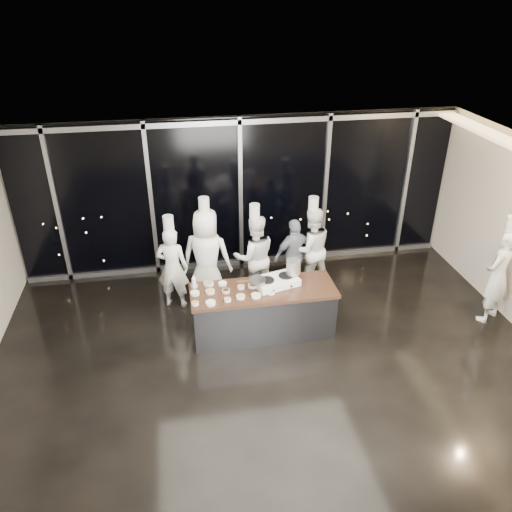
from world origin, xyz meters
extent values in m
plane|color=black|center=(0.00, 0.00, 0.00)|extent=(9.00, 9.00, 0.00)
cube|color=beige|center=(0.00, 3.50, 1.60)|extent=(9.00, 0.02, 3.20)
cube|color=beige|center=(0.00, -3.50, 1.60)|extent=(9.00, 0.02, 3.20)
cube|color=silver|center=(0.00, 0.00, 3.20)|extent=(9.00, 7.00, 0.02)
cube|color=black|center=(0.00, 3.44, 1.60)|extent=(8.90, 0.04, 3.18)
cube|color=#989AA0|center=(0.00, 3.39, 3.10)|extent=(8.90, 0.08, 0.10)
cube|color=#989AA0|center=(0.00, 3.39, 0.05)|extent=(8.90, 0.08, 0.10)
cube|color=#989AA0|center=(-3.60, 3.39, 1.60)|extent=(0.08, 0.08, 3.20)
cube|color=#989AA0|center=(-1.80, 3.39, 1.60)|extent=(0.08, 0.08, 3.20)
cube|color=#989AA0|center=(0.00, 3.39, 1.60)|extent=(0.08, 0.08, 3.20)
cube|color=#989AA0|center=(1.80, 3.39, 1.60)|extent=(0.08, 0.08, 3.20)
cube|color=#989AA0|center=(3.60, 3.39, 1.60)|extent=(0.08, 0.08, 3.20)
cube|color=#3C3C41|center=(0.00, 0.90, 0.42)|extent=(2.40, 0.80, 0.84)
cube|color=#47281E|center=(0.00, 0.90, 0.87)|extent=(2.46, 0.86, 0.06)
cube|color=white|center=(0.25, 1.01, 0.96)|extent=(0.81, 0.61, 0.12)
cylinder|color=black|center=(0.08, 0.96, 1.03)|extent=(0.30, 0.30, 0.02)
cylinder|color=black|center=(0.42, 1.05, 1.03)|extent=(0.30, 0.30, 0.02)
cylinder|color=black|center=(0.15, 0.74, 0.95)|extent=(0.04, 0.03, 0.04)
cylinder|color=black|center=(0.47, 0.82, 0.95)|extent=(0.04, 0.03, 0.04)
cylinder|color=slate|center=(-0.09, 0.93, 1.06)|extent=(0.35, 0.35, 0.05)
cube|color=#4C2B14|center=(-0.33, 0.87, 1.07)|extent=(0.21, 0.08, 0.02)
cylinder|color=#AFAFB1|center=(0.56, 1.09, 1.16)|extent=(0.30, 0.30, 0.25)
cylinder|color=white|center=(-1.16, 0.64, 0.92)|extent=(0.12, 0.12, 0.04)
cylinder|color=orange|center=(-1.16, 0.64, 0.94)|extent=(0.10, 0.10, 0.01)
cylinder|color=white|center=(-1.14, 0.94, 0.92)|extent=(0.15, 0.15, 0.04)
cylinder|color=#F6F6AE|center=(-1.14, 0.94, 0.94)|extent=(0.12, 0.12, 0.01)
cylinder|color=white|center=(-1.14, 1.17, 0.92)|extent=(0.12, 0.12, 0.04)
cylinder|color=black|center=(-1.14, 1.17, 0.94)|extent=(0.10, 0.10, 0.01)
cylinder|color=white|center=(-0.91, 0.61, 0.92)|extent=(0.16, 0.16, 0.04)
cylinder|color=white|center=(-0.91, 0.61, 0.94)|extent=(0.14, 0.14, 0.01)
cylinder|color=white|center=(-0.89, 0.94, 0.92)|extent=(0.15, 0.15, 0.04)
cylinder|color=tan|center=(-0.89, 0.94, 0.94)|extent=(0.12, 0.12, 0.01)
cylinder|color=white|center=(-0.89, 1.19, 0.92)|extent=(0.17, 0.17, 0.04)
cylinder|color=olive|center=(-0.89, 1.19, 0.94)|extent=(0.14, 0.14, 0.01)
cylinder|color=white|center=(-0.63, 0.65, 0.92)|extent=(0.11, 0.11, 0.04)
cylinder|color=#E47C5E|center=(-0.63, 0.65, 0.94)|extent=(0.09, 0.09, 0.01)
cylinder|color=white|center=(-0.63, 0.92, 0.92)|extent=(0.13, 0.13, 0.04)
cylinder|color=black|center=(-0.63, 0.92, 0.94)|extent=(0.11, 0.11, 0.01)
cylinder|color=white|center=(-0.66, 1.15, 0.92)|extent=(0.15, 0.15, 0.04)
cylinder|color=white|center=(-0.66, 1.15, 0.94)|extent=(0.12, 0.12, 0.01)
cylinder|color=white|center=(-0.41, 0.70, 0.92)|extent=(0.15, 0.15, 0.04)
cylinder|color=tan|center=(-0.41, 0.70, 0.94)|extent=(0.12, 0.12, 0.01)
cylinder|color=white|center=(-0.36, 0.99, 0.92)|extent=(0.12, 0.12, 0.04)
cylinder|color=tan|center=(-0.36, 0.99, 0.94)|extent=(0.10, 0.10, 0.01)
cylinder|color=white|center=(-0.16, 0.69, 0.92)|extent=(0.16, 0.16, 0.04)
cylinder|color=beige|center=(-0.16, 0.69, 0.94)|extent=(0.13, 0.13, 0.01)
cylinder|color=white|center=(-0.16, 1.00, 0.92)|extent=(0.16, 0.16, 0.04)
cylinder|color=brown|center=(-0.16, 1.00, 0.94)|extent=(0.13, 0.13, 0.01)
cylinder|color=white|center=(0.10, 0.74, 0.92)|extent=(0.13, 0.13, 0.04)
cylinder|color=gold|center=(0.10, 0.74, 0.94)|extent=(0.11, 0.11, 0.01)
cylinder|color=white|center=(-1.14, 1.13, 1.00)|extent=(0.07, 0.07, 0.19)
cone|color=white|center=(-1.14, 1.13, 1.12)|extent=(0.06, 0.06, 0.06)
imported|color=white|center=(-1.48, 2.04, 0.81)|extent=(0.68, 0.55, 1.63)
cylinder|color=white|center=(-1.48, 2.04, 1.73)|extent=(0.24, 0.24, 0.26)
imported|color=white|center=(-0.84, 2.11, 0.95)|extent=(1.07, 0.87, 1.90)
cylinder|color=white|center=(-0.84, 2.11, 2.00)|extent=(0.24, 0.24, 0.26)
imported|color=white|center=(0.07, 2.13, 0.85)|extent=(0.85, 0.68, 1.69)
cylinder|color=white|center=(0.07, 2.13, 1.79)|extent=(0.20, 0.20, 0.26)
imported|color=#15213B|center=(0.88, 2.24, 0.75)|extent=(0.95, 0.60, 1.50)
imported|color=white|center=(1.21, 2.27, 0.85)|extent=(0.90, 0.74, 1.70)
cylinder|color=white|center=(1.21, 2.27, 1.80)|extent=(0.21, 0.21, 0.26)
imported|color=white|center=(4.14, 0.60, 0.91)|extent=(0.79, 0.71, 1.81)
cylinder|color=white|center=(4.14, 0.60, 1.91)|extent=(0.26, 0.26, 0.26)
camera|label=1|loc=(-1.36, -6.05, 5.43)|focal=35.00mm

